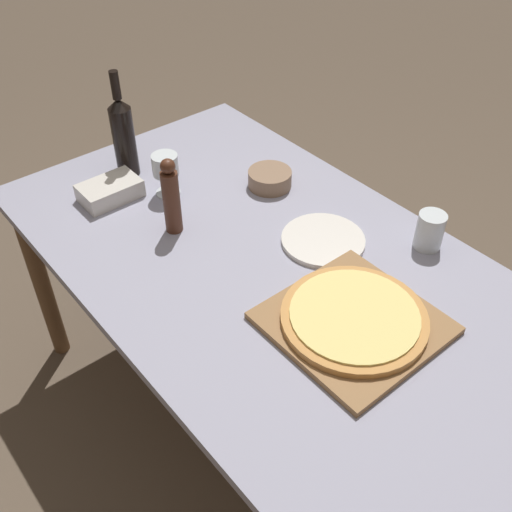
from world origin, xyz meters
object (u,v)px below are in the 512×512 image
(pizza, at_px, (354,317))
(wine_bottle, at_px, (123,135))
(pepper_mill, at_px, (171,197))
(wine_glass, at_px, (165,167))
(small_bowl, at_px, (270,179))

(pizza, relative_size, wine_bottle, 1.02)
(pepper_mill, xyz_separation_m, wine_glass, (0.09, 0.17, -0.02))
(pizza, distance_m, small_bowl, 0.63)
(wine_glass, bearing_deg, wine_bottle, 101.12)
(pizza, height_order, wine_glass, wine_glass)
(pepper_mill, bearing_deg, wine_glass, 62.38)
(pepper_mill, distance_m, wine_glass, 0.19)
(wine_bottle, height_order, small_bowl, wine_bottle)
(pepper_mill, relative_size, wine_glass, 1.73)
(pizza, relative_size, wine_glass, 2.61)
(wine_bottle, xyz_separation_m, small_bowl, (0.31, -0.35, -0.11))
(pepper_mill, xyz_separation_m, small_bowl, (0.36, -0.00, -0.09))
(small_bowl, bearing_deg, wine_bottle, 131.35)
(pizza, bearing_deg, wine_bottle, 94.46)
(pizza, height_order, pepper_mill, pepper_mill)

